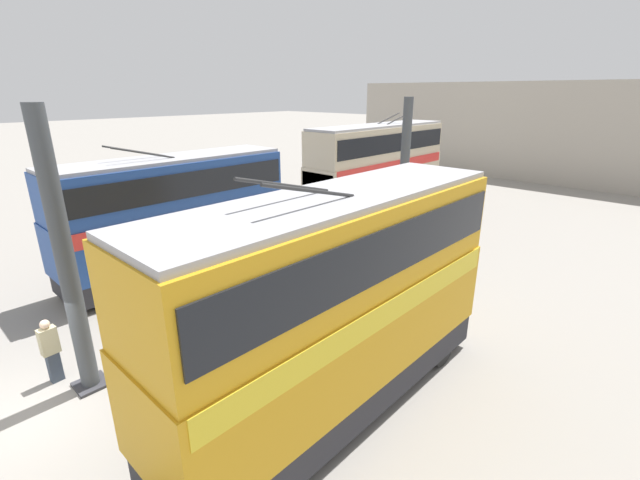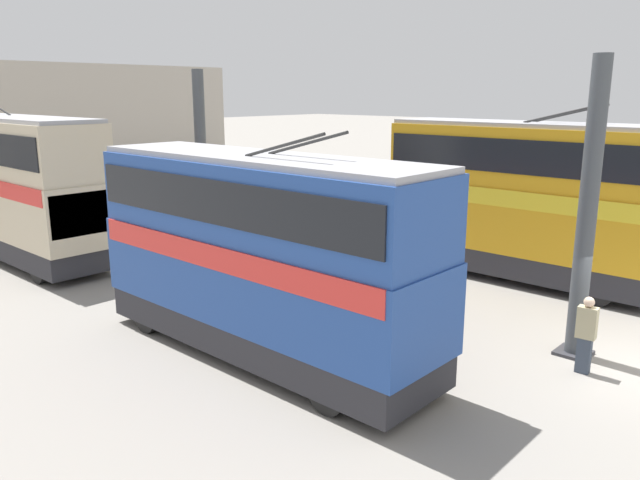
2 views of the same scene
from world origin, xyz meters
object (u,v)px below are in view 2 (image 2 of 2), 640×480
object	(u,v)px
bus_left_far	(523,192)
bus_right_mid	(259,245)
bus_right_far	(11,178)
oil_drum	(253,281)
person_aisle_foreground	(586,333)
person_by_right_row	(319,301)

from	to	relation	value
bus_left_far	bus_right_mid	xyz separation A→B (m)	(1.74, 10.18, -0.25)
bus_right_mid	bus_right_far	size ratio (longest dim) A/B	0.83
bus_right_mid	oil_drum	size ratio (longest dim) A/B	11.36
bus_right_mid	person_aisle_foreground	world-z (taller)	bus_right_mid
bus_right_mid	oil_drum	xyz separation A→B (m)	(3.64, -2.95, -2.32)
bus_left_far	person_aisle_foreground	size ratio (longest dim) A/B	5.13
bus_right_mid	person_aisle_foreground	size ratio (longest dim) A/B	5.23
bus_right_far	person_by_right_row	distance (m)	14.50
bus_right_mid	bus_right_far	bearing A→B (deg)	0.00
person_aisle_foreground	person_by_right_row	size ratio (longest dim) A/B	1.00
bus_left_far	bus_right_mid	world-z (taller)	bus_left_far
person_aisle_foreground	bus_left_far	bearing A→B (deg)	31.23
bus_right_far	person_aisle_foreground	bearing A→B (deg)	-168.15
bus_left_far	bus_right_far	distance (m)	18.72
bus_left_far	person_by_right_row	size ratio (longest dim) A/B	5.12
bus_left_far	bus_right_mid	distance (m)	10.33
person_aisle_foreground	oil_drum	world-z (taller)	person_aisle_foreground
person_by_right_row	person_aisle_foreground	bearing A→B (deg)	-101.88
bus_right_far	bus_left_far	bearing A→B (deg)	-147.05
bus_right_mid	bus_right_far	xyz separation A→B (m)	(13.97, 0.00, 0.30)
person_aisle_foreground	oil_drum	distance (m)	9.86
bus_right_mid	person_aisle_foreground	xyz separation A→B (m)	(-6.13, -4.22, -1.78)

